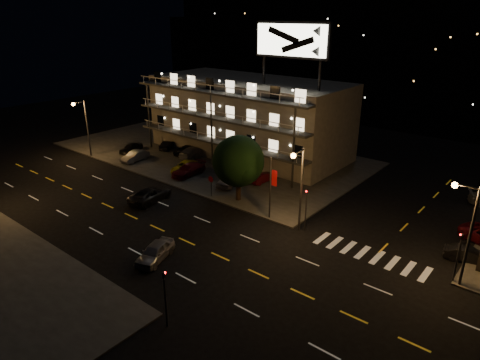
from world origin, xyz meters
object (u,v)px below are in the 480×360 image
Objects in this scene: side_car_0 at (468,255)px; road_car_east at (155,252)px; lot_car_2 at (185,167)px; tree at (238,162)px; road_car_west at (150,195)px; lot_car_4 at (229,179)px; lot_car_7 at (194,152)px.

road_car_east reaches higher than side_car_0.
road_car_east is (13.12, -15.85, -0.06)m from lot_car_2.
lot_car_2 is at bearing 76.84° from side_car_0.
road_car_east is at bearing -80.28° from tree.
tree reaches higher than road_car_west.
road_car_east is 0.82× the size of road_car_west.
lot_car_4 is 0.85× the size of road_car_west.
lot_car_2 is 1.03× the size of lot_car_4.
lot_car_4 reaches higher than lot_car_2.
road_car_east is at bearing 115.33° from side_car_0.
road_car_west is at bearing -131.85° from lot_car_4.
lot_car_4 is 9.42m from road_car_west.
side_car_0 is at bearing 20.52° from road_car_east.
lot_car_2 is 20.57m from road_car_east.
tree is 22.71m from side_car_0.
lot_car_4 is 1.19× the size of side_car_0.
lot_car_4 is 17.13m from road_car_east.
tree is 16.30m from lot_car_7.
side_car_0 is at bearing -18.72° from lot_car_4.
road_car_west is (6.81, -13.39, -0.16)m from lot_car_7.
road_car_east and road_car_west have the same top height.
lot_car_2 is 9.13m from road_car_west.
lot_car_4 reaches higher than side_car_0.
tree reaches higher than lot_car_2.
lot_car_2 is 0.87× the size of road_car_west.
tree is 5.66m from lot_car_4.
road_car_east is (5.90, -16.08, -0.18)m from lot_car_4.
road_car_east is (16.42, -20.80, -0.16)m from lot_car_7.
lot_car_4 is at bearing -15.31° from lot_car_2.
lot_car_4 is at bearing 76.44° from side_car_0.
tree reaches higher than lot_car_4.
lot_car_7 is at bearing 152.49° from tree.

